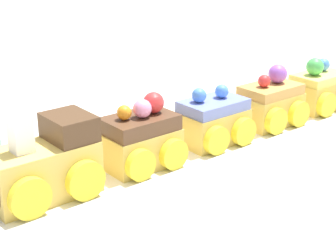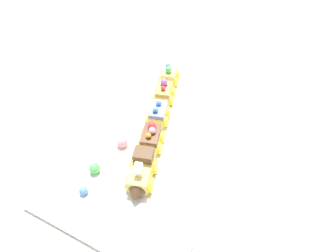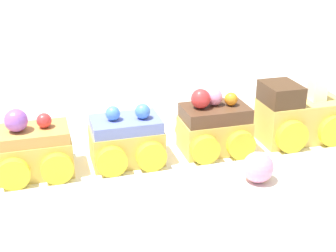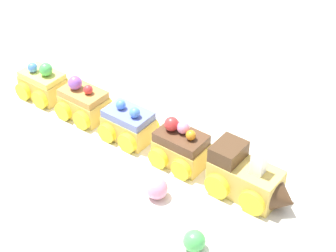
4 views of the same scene
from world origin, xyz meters
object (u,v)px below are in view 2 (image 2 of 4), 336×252
(cake_train_locomotive, at_px, (141,174))
(cake_car_caramel, at_px, (164,93))
(gumball_blue, at_px, (83,191))
(cake_car_blueberry, at_px, (158,114))
(gumball_pink, at_px, (122,142))
(cake_car_lemon, at_px, (169,75))
(cake_car_chocolate, at_px, (151,138))
(gumball_green, at_px, (95,168))

(cake_train_locomotive, height_order, cake_car_caramel, cake_train_locomotive)
(gumball_blue, bearing_deg, cake_car_blueberry, 170.62)
(cake_car_blueberry, xyz_separation_m, gumball_pink, (0.13, -0.04, -0.01))
(cake_train_locomotive, bearing_deg, cake_car_lemon, -179.98)
(cake_car_chocolate, distance_m, gumball_blue, 0.21)
(cake_train_locomotive, distance_m, cake_car_blueberry, 0.21)
(cake_car_caramel, xyz_separation_m, gumball_green, (0.31, -0.03, -0.01))
(cake_car_chocolate, height_order, cake_car_blueberry, cake_car_chocolate)
(cake_train_locomotive, height_order, cake_car_chocolate, cake_train_locomotive)
(cake_car_chocolate, relative_size, gumball_green, 3.06)
(cake_car_caramel, height_order, gumball_blue, cake_car_caramel)
(cake_car_blueberry, distance_m, gumball_pink, 0.13)
(cake_train_locomotive, height_order, cake_car_lemon, cake_train_locomotive)
(gumball_blue, bearing_deg, gumball_pink, 178.09)
(cake_car_caramel, bearing_deg, gumball_green, -21.97)
(cake_train_locomotive, relative_size, cake_car_lemon, 1.49)
(cake_car_blueberry, relative_size, gumball_pink, 2.82)
(cake_car_lemon, xyz_separation_m, gumball_green, (0.40, -0.01, -0.01))
(cake_car_chocolate, bearing_deg, cake_train_locomotive, -0.05)
(cake_train_locomotive, bearing_deg, cake_car_chocolate, 179.95)
(cake_car_chocolate, distance_m, gumball_green, 0.16)
(cake_train_locomotive, bearing_deg, cake_car_blueberry, -179.98)
(gumball_green, bearing_deg, cake_train_locomotive, 103.99)
(cake_car_blueberry, relative_size, cake_car_caramel, 1.00)
(cake_train_locomotive, distance_m, gumball_blue, 0.14)
(cake_car_blueberry, height_order, cake_car_caramel, cake_car_caramel)
(gumball_blue, xyz_separation_m, gumball_pink, (-0.16, 0.01, 0.00))
(cake_train_locomotive, bearing_deg, gumball_pink, -141.24)
(gumball_green, bearing_deg, cake_car_blueberry, 165.43)
(cake_train_locomotive, bearing_deg, gumball_blue, -65.48)
(cake_train_locomotive, height_order, gumball_pink, cake_train_locomotive)
(cake_car_caramel, relative_size, gumball_green, 3.06)
(cake_car_chocolate, height_order, cake_car_caramel, cake_car_chocolate)
(cake_car_lemon, relative_size, gumball_pink, 2.82)
(cake_car_blueberry, distance_m, gumball_blue, 0.29)
(cake_car_chocolate, xyz_separation_m, gumball_pink, (0.04, -0.07, -0.01))
(cake_car_caramel, bearing_deg, cake_car_chocolate, 0.06)
(gumball_pink, distance_m, gumball_green, 0.10)
(cake_train_locomotive, bearing_deg, gumball_green, -91.86)
(cake_car_chocolate, relative_size, gumball_pink, 2.82)
(cake_car_blueberry, height_order, gumball_green, cake_car_blueberry)
(cake_train_locomotive, bearing_deg, cake_car_caramel, -179.98)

